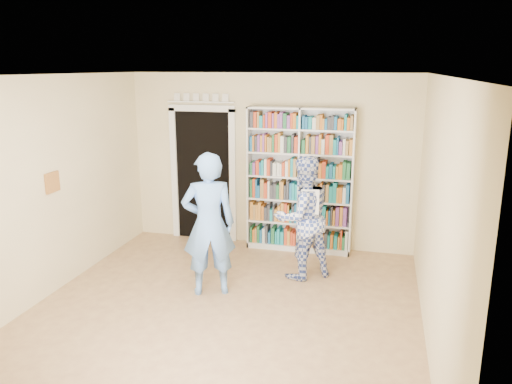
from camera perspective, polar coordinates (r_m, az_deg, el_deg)
floor at (r=5.95m, az=-4.01°, el=-13.81°), size 5.00×5.00×0.00m
ceiling at (r=5.26m, az=-4.53°, el=13.15°), size 5.00×5.00×0.00m
wall_back at (r=7.80m, az=1.59°, el=3.54°), size 4.50×0.00×4.50m
wall_left at (r=6.51m, az=-23.38°, el=0.22°), size 0.00×5.00×5.00m
wall_right at (r=5.21m, az=19.94°, el=-2.74°), size 0.00×5.00×5.00m
bookshelf at (r=7.60m, az=5.03°, el=1.40°), size 1.60×0.30×2.21m
doorway at (r=8.12m, az=-6.05°, el=2.67°), size 1.10×0.08×2.43m
wall_art at (r=6.64m, az=-22.25°, el=1.03°), size 0.03×0.25×0.25m
man_blue at (r=6.17m, az=-5.42°, el=-3.71°), size 0.78×0.66×1.80m
man_plaid at (r=6.67m, az=5.36°, el=-2.93°), size 1.03×1.00×1.67m
paper_sheet at (r=6.41m, az=6.19°, el=-1.14°), size 0.23×0.04×0.33m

